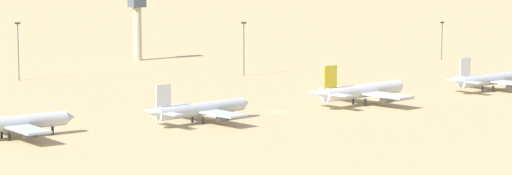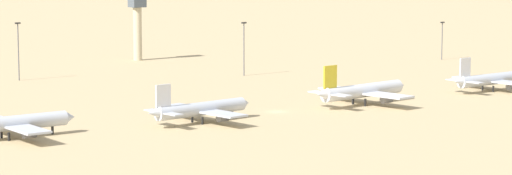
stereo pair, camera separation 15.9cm
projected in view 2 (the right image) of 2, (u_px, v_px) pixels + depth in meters
name	position (u px, v px, depth m)	size (l,w,h in m)	color
ground	(277.00, 112.00, 279.30)	(4000.00, 4000.00, 0.00)	tan
parked_jet_red_2	(9.00, 124.00, 239.10)	(32.00, 26.88, 10.58)	silver
parked_jet_white_3	(200.00, 109.00, 261.00)	(31.17, 26.49, 10.31)	silver
parked_jet_yellow_4	(362.00, 91.00, 290.79)	(34.86, 29.65, 11.53)	silver
parked_jet_white_5	(490.00, 79.00, 318.77)	(31.85, 26.88, 10.52)	silver
control_tower	(137.00, 19.00, 403.55)	(5.20, 5.20, 25.32)	#C6B793
light_pole_west	(442.00, 38.00, 406.45)	(1.80, 0.50, 14.24)	#59595E
light_pole_mid	(244.00, 45.00, 355.92)	(1.80, 0.50, 17.62)	#59595E
light_pole_east	(18.00, 48.00, 343.17)	(1.80, 0.50, 18.40)	#59595E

